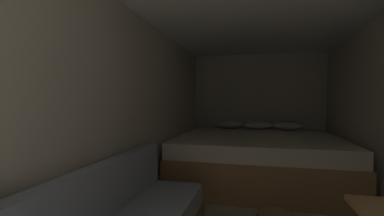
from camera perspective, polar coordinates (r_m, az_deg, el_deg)
name	(u,v)px	position (r m, az deg, el deg)	size (l,w,h in m)	color
wall_back	(258,109)	(5.06, 13.92, -0.20)	(2.44, 0.05, 2.01)	beige
wall_left	(133,116)	(2.66, -12.60, -1.73)	(0.05, 5.32, 2.01)	beige
bed	(258,157)	(4.04, 13.92, -10.26)	(2.22, 2.10, 0.80)	#9E7247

